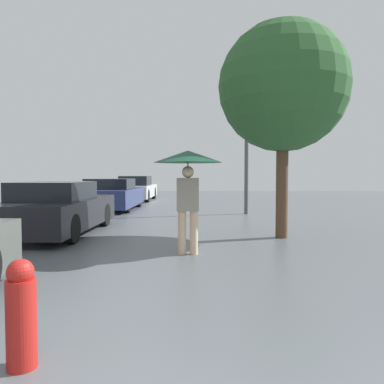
{
  "coord_description": "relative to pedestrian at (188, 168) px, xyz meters",
  "views": [
    {
      "loc": [
        0.05,
        -0.77,
        1.37
      ],
      "look_at": [
        -0.09,
        5.61,
        1.07
      ],
      "focal_mm": 35.0,
      "sensor_mm": 36.0,
      "label": 1
    }
  ],
  "objects": [
    {
      "name": "pedestrian",
      "position": [
        0.0,
        0.0,
        0.0
      ],
      "size": [
        1.17,
        1.17,
        1.78
      ],
      "color": "beige",
      "rests_on": "ground_plane"
    },
    {
      "name": "parked_car_second",
      "position": [
        -3.09,
        2.16,
        -0.91
      ],
      "size": [
        1.7,
        4.12,
        1.21
      ],
      "color": "black",
      "rests_on": "ground_plane"
    },
    {
      "name": "parked_car_third",
      "position": [
        -3.23,
        8.05,
        -0.91
      ],
      "size": [
        1.87,
        4.06,
        1.21
      ],
      "color": "navy",
      "rests_on": "ground_plane"
    },
    {
      "name": "parked_car_farthest",
      "position": [
        -3.16,
        13.31,
        -0.88
      ],
      "size": [
        1.69,
        4.35,
        1.29
      ],
      "color": "silver",
      "rests_on": "ground_plane"
    },
    {
      "name": "tree",
      "position": [
        1.98,
        1.73,
        1.74
      ],
      "size": [
        2.76,
        2.76,
        4.63
      ],
      "color": "brown",
      "rests_on": "ground_plane"
    },
    {
      "name": "street_lamp",
      "position": [
        1.82,
        6.61,
        1.32
      ],
      "size": [
        0.25,
        0.25,
        5.06
      ],
      "color": "#515456",
      "rests_on": "ground_plane"
    },
    {
      "name": "fire_hydrant",
      "position": [
        -1.06,
        -3.81,
        -1.1
      ],
      "size": [
        0.21,
        0.21,
        0.78
      ],
      "color": "#B21E19",
      "rests_on": "ground_plane"
    }
  ]
}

